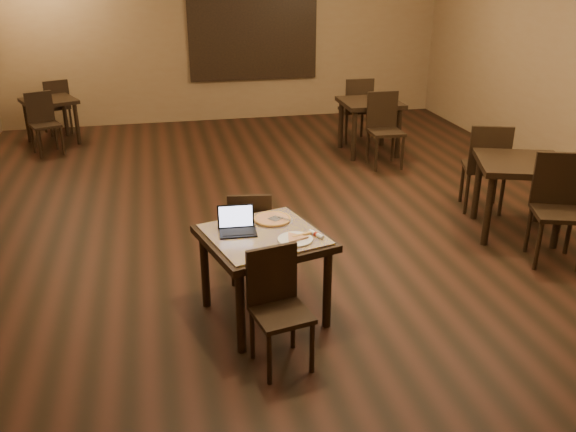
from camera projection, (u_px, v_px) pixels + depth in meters
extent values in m
plane|color=black|center=(283.00, 222.00, 7.02)|extent=(10.00, 10.00, 0.00)
cube|color=olive|center=(225.00, 37.00, 10.93)|extent=(8.00, 0.02, 3.00)
cube|color=#225880|center=(253.00, 33.00, 10.99)|extent=(2.20, 0.04, 1.50)
cube|color=black|center=(253.00, 34.00, 10.96)|extent=(2.34, 0.02, 1.64)
cylinder|color=black|center=(241.00, 311.00, 4.57)|extent=(0.07, 0.07, 0.71)
cylinder|color=black|center=(205.00, 269.00, 5.19)|extent=(0.07, 0.07, 0.71)
cylinder|color=black|center=(327.00, 288.00, 4.90)|extent=(0.07, 0.07, 0.71)
cylinder|color=black|center=(284.00, 251.00, 5.52)|extent=(0.07, 0.07, 0.71)
cube|color=black|center=(264.00, 239.00, 4.90)|extent=(1.13, 1.13, 0.06)
cube|color=#1E1795|center=(264.00, 235.00, 4.89)|extent=(1.03, 1.03, 0.02)
cylinder|color=black|center=(269.00, 359.00, 4.27)|extent=(0.04, 0.04, 0.42)
cylinder|color=black|center=(252.00, 334.00, 4.55)|extent=(0.04, 0.04, 0.42)
cylinder|color=black|center=(312.00, 348.00, 4.39)|extent=(0.04, 0.04, 0.42)
cylinder|color=black|center=(293.00, 324.00, 4.68)|extent=(0.04, 0.04, 0.42)
cube|color=black|center=(282.00, 314.00, 4.38)|extent=(0.46, 0.46, 0.04)
cube|color=black|center=(272.00, 274.00, 4.44)|extent=(0.39, 0.11, 0.45)
cylinder|color=black|center=(268.00, 249.00, 5.89)|extent=(0.04, 0.04, 0.42)
cylinder|color=black|center=(269.00, 265.00, 5.59)|extent=(0.04, 0.04, 0.42)
cylinder|color=black|center=(234.00, 250.00, 5.88)|extent=(0.04, 0.04, 0.42)
cylinder|color=black|center=(233.00, 266.00, 5.57)|extent=(0.04, 0.04, 0.42)
cube|color=black|center=(251.00, 235.00, 5.64)|extent=(0.45, 0.45, 0.04)
cube|color=black|center=(250.00, 219.00, 5.39)|extent=(0.39, 0.10, 0.44)
cube|color=black|center=(238.00, 232.00, 4.89)|extent=(0.31, 0.22, 0.01)
cube|color=black|center=(236.00, 216.00, 4.94)|extent=(0.30, 0.06, 0.20)
cube|color=silver|center=(236.00, 216.00, 4.94)|extent=(0.27, 0.05, 0.17)
cylinder|color=white|center=(295.00, 239.00, 4.76)|extent=(0.28, 0.28, 0.02)
cylinder|color=silver|center=(272.00, 220.00, 5.12)|extent=(0.34, 0.34, 0.01)
cylinder|color=beige|center=(272.00, 219.00, 5.12)|extent=(0.30, 0.30, 0.02)
torus|color=gold|center=(272.00, 219.00, 5.12)|extent=(0.31, 0.31, 0.02)
cube|color=silver|center=(275.00, 219.00, 5.10)|extent=(0.21, 0.24, 0.01)
cylinder|color=white|center=(316.00, 234.00, 4.83)|extent=(0.10, 0.16, 0.03)
cylinder|color=#A82414|center=(316.00, 234.00, 4.83)|extent=(0.05, 0.04, 0.04)
cylinder|color=black|center=(354.00, 135.00, 9.00)|extent=(0.08, 0.08, 0.77)
cylinder|color=black|center=(341.00, 124.00, 9.63)|extent=(0.08, 0.08, 0.77)
cylinder|color=black|center=(398.00, 133.00, 9.13)|extent=(0.08, 0.08, 0.77)
cylinder|color=black|center=(383.00, 122.00, 9.76)|extent=(0.08, 0.08, 0.77)
cube|color=black|center=(370.00, 103.00, 9.22)|extent=(0.88, 0.88, 0.07)
cylinder|color=black|center=(376.00, 155.00, 8.59)|extent=(0.04, 0.04, 0.49)
cylinder|color=black|center=(367.00, 147.00, 8.94)|extent=(0.04, 0.04, 0.49)
cylinder|color=black|center=(402.00, 153.00, 8.66)|extent=(0.04, 0.04, 0.49)
cylinder|color=black|center=(393.00, 146.00, 9.01)|extent=(0.04, 0.04, 0.49)
cube|color=black|center=(386.00, 132.00, 8.69)|extent=(0.46, 0.46, 0.04)
cube|color=black|center=(382.00, 109.00, 8.77)|extent=(0.46, 0.05, 0.52)
cylinder|color=black|center=(362.00, 122.00, 10.28)|extent=(0.04, 0.04, 0.49)
cylinder|color=black|center=(369.00, 128.00, 9.93)|extent=(0.04, 0.04, 0.49)
cylinder|color=black|center=(340.00, 124.00, 10.21)|extent=(0.04, 0.04, 0.49)
cylinder|color=black|center=(346.00, 130.00, 9.86)|extent=(0.04, 0.04, 0.49)
cube|color=black|center=(355.00, 110.00, 9.96)|extent=(0.46, 0.46, 0.04)
cube|color=black|center=(360.00, 95.00, 9.67)|extent=(0.46, 0.05, 0.52)
cylinder|color=black|center=(37.00, 129.00, 9.50)|extent=(0.07, 0.07, 0.68)
cylinder|color=black|center=(27.00, 121.00, 9.96)|extent=(0.07, 0.07, 0.68)
cylinder|color=black|center=(77.00, 124.00, 9.83)|extent=(0.07, 0.07, 0.68)
cylinder|color=black|center=(65.00, 116.00, 10.29)|extent=(0.07, 0.07, 0.68)
cube|color=black|center=(49.00, 101.00, 9.76)|extent=(1.01, 1.01, 0.06)
cylinder|color=black|center=(39.00, 145.00, 9.16)|extent=(0.04, 0.04, 0.43)
cylinder|color=black|center=(33.00, 139.00, 9.42)|extent=(0.04, 0.04, 0.43)
cylinder|color=black|center=(62.00, 141.00, 9.34)|extent=(0.04, 0.04, 0.43)
cylinder|color=black|center=(56.00, 136.00, 9.60)|extent=(0.04, 0.04, 0.43)
cube|color=black|center=(45.00, 125.00, 9.29)|extent=(0.53, 0.53, 0.04)
cube|color=black|center=(39.00, 107.00, 9.33)|extent=(0.39, 0.19, 0.46)
cylinder|color=black|center=(65.00, 117.00, 10.73)|extent=(0.04, 0.04, 0.43)
cylinder|color=black|center=(71.00, 121.00, 10.47)|extent=(0.04, 0.04, 0.43)
cylinder|color=black|center=(45.00, 120.00, 10.54)|extent=(0.04, 0.04, 0.43)
cylinder|color=black|center=(51.00, 124.00, 10.28)|extent=(0.04, 0.04, 0.43)
cube|color=black|center=(56.00, 107.00, 10.41)|extent=(0.53, 0.53, 0.04)
cube|color=black|center=(57.00, 94.00, 10.18)|extent=(0.39, 0.19, 0.46)
cylinder|color=black|center=(488.00, 210.00, 6.32)|extent=(0.08, 0.08, 0.78)
cylinder|color=black|center=(477.00, 187.00, 6.96)|extent=(0.08, 0.08, 0.78)
cylinder|color=black|center=(559.00, 213.00, 6.24)|extent=(0.08, 0.08, 0.78)
cylinder|color=black|center=(541.00, 189.00, 6.88)|extent=(0.08, 0.08, 0.78)
cube|color=black|center=(521.00, 164.00, 6.44)|extent=(1.13, 1.13, 0.07)
cylinder|color=black|center=(538.00, 246.00, 5.85)|extent=(0.04, 0.04, 0.50)
cylinder|color=black|center=(528.00, 229.00, 6.22)|extent=(0.04, 0.04, 0.50)
cylinder|color=black|center=(569.00, 231.00, 6.17)|extent=(0.04, 0.04, 0.50)
cube|color=black|center=(559.00, 213.00, 5.91)|extent=(0.59, 0.59, 0.04)
cube|color=black|center=(558.00, 178.00, 5.99)|extent=(0.45, 0.20, 0.53)
cylinder|color=black|center=(495.00, 184.00, 7.46)|extent=(0.04, 0.04, 0.50)
cylinder|color=black|center=(502.00, 196.00, 7.10)|extent=(0.04, 0.04, 0.50)
cylinder|color=black|center=(462.00, 183.00, 7.51)|extent=(0.04, 0.04, 0.50)
cylinder|color=black|center=(467.00, 194.00, 7.14)|extent=(0.04, 0.04, 0.50)
cube|color=black|center=(484.00, 168.00, 7.20)|extent=(0.59, 0.59, 0.04)
cube|color=black|center=(490.00, 149.00, 6.89)|extent=(0.45, 0.20, 0.53)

